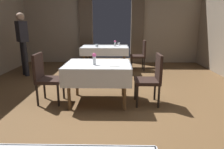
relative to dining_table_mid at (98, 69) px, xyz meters
The scene contains 13 objects.
ground 0.69m from the dining_table_mid, 49.85° to the right, with size 10.08×10.08×0.00m, color brown.
wall_back 4.08m from the dining_table_mid, 87.59° to the left, with size 6.40×0.27×3.00m.
dining_table_mid is the anchor object (origin of this frame).
dining_table_far 2.70m from the dining_table_mid, 90.40° to the left, with size 1.43×1.04×0.75m.
chair_mid_right 0.99m from the dining_table_mid, ahead, with size 0.44×0.44×0.93m.
chair_mid_left 0.99m from the dining_table_mid, behind, with size 0.44×0.44×0.93m.
chair_far_right 2.89m from the dining_table_mid, 68.02° to the left, with size 0.44×0.44×0.93m.
flower_vase_mid 0.27m from the dining_table_mid, 110.34° to the right, with size 0.07×0.07×0.21m.
plate_mid_b 0.39m from the dining_table_mid, 37.05° to the right, with size 0.20×0.20×0.01m, color white.
flower_vase_far 2.67m from the dining_table_mid, 83.62° to the left, with size 0.07×0.07×0.19m.
glass_far_b 2.95m from the dining_table_mid, 81.92° to the left, with size 0.07×0.07×0.09m, color silver.
glass_far_c 2.47m from the dining_table_mid, 95.71° to the left, with size 0.08×0.08×0.09m, color silver.
person_waiter_by_doorway 3.00m from the dining_table_mid, 138.76° to the left, with size 0.40×0.41×1.72m.
Camera 1 is at (0.16, -3.45, 1.49)m, focal length 32.83 mm.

